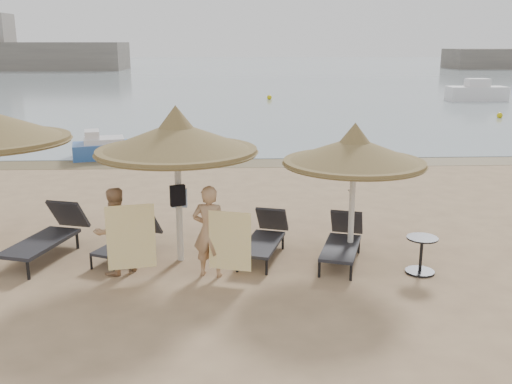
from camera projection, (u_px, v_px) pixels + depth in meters
ground at (193, 269)px, 10.38m from camera, size 160.00×160.00×0.00m
sea at (226, 69)px, 87.67m from camera, size 200.00×140.00×0.03m
wet_sand_strip at (210, 163)px, 19.46m from camera, size 200.00×1.60×0.01m
far_shore at (54, 50)px, 83.75m from camera, size 150.00×54.80×12.00m
palapa_center at (177, 138)px, 10.23m from camera, size 2.95×2.95×2.93m
palapa_right at (354, 152)px, 10.36m from camera, size 2.63×2.63×2.61m
lounger_far_left at (49, 234)px, 10.97m from camera, size 1.27×2.22×0.95m
lounger_near_left at (131, 238)px, 11.01m from camera, size 1.19×1.73×0.74m
lounger_near_right at (265, 237)px, 11.01m from camera, size 1.11×1.91×0.81m
lounger_far_right at (343, 240)px, 10.79m from camera, size 1.15×1.94×0.82m
side_table at (421, 256)px, 10.15m from camera, size 0.55×0.55×0.67m
person_left at (114, 224)px, 9.99m from camera, size 0.99×0.95×1.82m
person_right at (209, 224)px, 9.87m from camera, size 0.97×0.73×1.91m
towel_left at (131, 237)px, 9.70m from camera, size 0.81×0.18×1.14m
towel_right at (230, 241)px, 9.70m from camera, size 0.72×0.23×1.05m
bag_patterned at (180, 198)px, 10.70m from camera, size 0.28×0.10×0.36m
bag_dark at (178, 196)px, 10.34m from camera, size 0.29×0.19×0.39m
pedal_boat at (104, 148)px, 20.26m from camera, size 2.40×1.75×1.01m
buoy_mid at (269, 97)px, 40.87m from camera, size 0.35×0.35×0.35m
buoy_right at (500, 115)px, 30.91m from camera, size 0.31×0.31×0.31m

